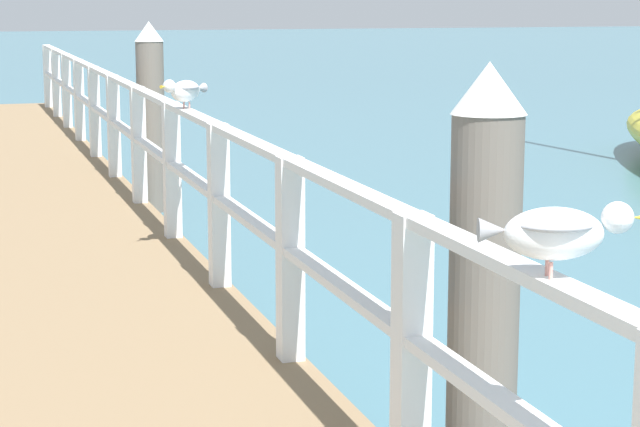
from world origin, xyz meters
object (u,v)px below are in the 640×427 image
object	(u,v)px
seagull_foreground	(557,230)
seagull_background	(185,90)
dock_piling_far	(151,117)
dock_piling_near	(484,308)

from	to	relation	value
seagull_foreground	seagull_background	bearing A→B (deg)	-163.15
dock_piling_far	seagull_background	distance (m)	3.91
dock_piling_near	seagull_background	xyz separation A→B (m)	(-0.39, 4.07, 0.56)
seagull_foreground	dock_piling_far	bearing A→B (deg)	-165.63
dock_piling_near	seagull_background	bearing A→B (deg)	95.42
dock_piling_near	seagull_foreground	size ratio (longest dim) A/B	4.13
dock_piling_near	dock_piling_far	world-z (taller)	same
seagull_background	dock_piling_near	bearing A→B (deg)	144.73
seagull_foreground	seagull_background	world-z (taller)	same
dock_piling_far	seagull_foreground	bearing A→B (deg)	-92.33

